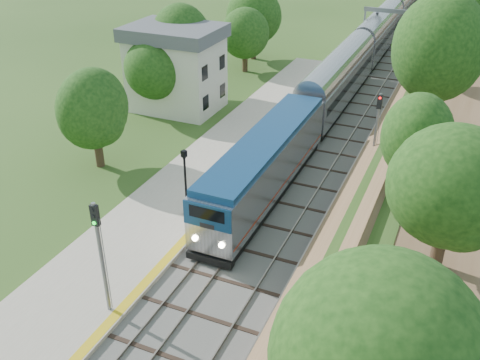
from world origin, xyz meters
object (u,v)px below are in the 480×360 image
at_px(train, 378,37).
at_px(signal_platform, 100,247).
at_px(signal_gantry, 397,21).
at_px(lamppost_far, 186,187).
at_px(signal_farside, 377,126).
at_px(station_building, 176,67).

bearing_deg(train, signal_platform, -93.09).
bearing_deg(signal_gantry, lamppost_far, -98.08).
distance_m(train, signal_platform, 53.84).
height_order(train, lamppost_far, lamppost_far).
relative_size(train, signal_farside, 15.45).
bearing_deg(lamppost_far, train, 85.45).
bearing_deg(signal_farside, signal_gantry, 96.80).
distance_m(lamppost_far, signal_platform, 9.60).
relative_size(station_building, lamppost_far, 1.85).
height_order(station_building, signal_farside, station_building).
bearing_deg(lamppost_far, signal_farside, 48.52).
xyz_separation_m(signal_gantry, signal_farside, (3.73, -31.25, -0.80)).
height_order(station_building, train, station_building).
xyz_separation_m(train, signal_farside, (6.20, -33.31, 1.77)).
distance_m(train, signal_farside, 33.93).
xyz_separation_m(station_building, signal_farside, (20.20, -6.26, -0.08)).
xyz_separation_m(lamppost_far, signal_farside, (9.73, 11.00, 1.55)).
height_order(signal_platform, signal_farside, signal_platform).
bearing_deg(signal_gantry, signal_farside, -83.20).
relative_size(station_building, train, 0.09).
xyz_separation_m(station_building, signal_platform, (11.10, -26.67, 0.18)).
bearing_deg(lamppost_far, signal_platform, -86.17).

